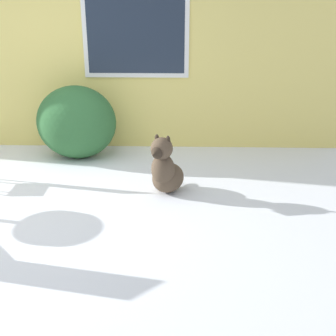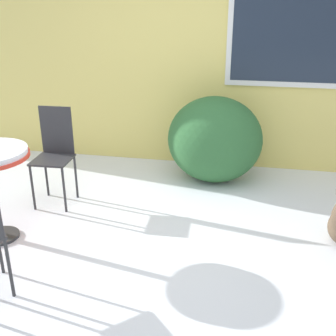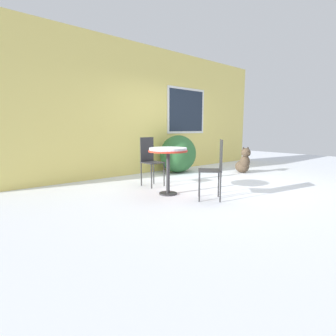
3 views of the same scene
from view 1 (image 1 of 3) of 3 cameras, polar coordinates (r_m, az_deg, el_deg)
ground_plane at (r=4.54m, az=-20.64°, el=-5.41°), size 16.00×16.00×0.00m
house_wall at (r=6.19m, az=-14.41°, el=17.37°), size 8.00×0.10×3.21m
shrub_left at (r=5.76m, az=-12.28°, el=6.05°), size 1.05×0.80×0.98m
dog at (r=4.54m, az=-0.33°, el=-0.35°), size 0.47×0.62×0.68m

